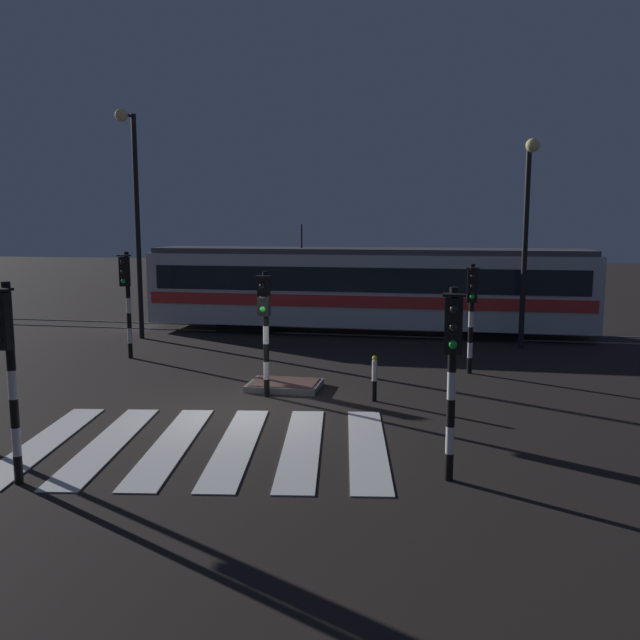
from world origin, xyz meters
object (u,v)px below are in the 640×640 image
traffic_light_corner_far_left (126,289)px  traffic_light_median_centre (265,315)px  street_lamp_trackside_left (134,200)px  bollard_island_edge (374,378)px  tram (366,288)px  traffic_light_corner_far_right (472,302)px  traffic_light_corner_near_right (452,356)px  street_lamp_trackside_right (527,218)px  traffic_light_kerb_mid_left (7,353)px

traffic_light_corner_far_left → traffic_light_median_centre: 6.62m
street_lamp_trackside_left → bollard_island_edge: (9.33, -6.90, -4.46)m
traffic_light_median_centre → tram: bearing=82.9°
traffic_light_corner_far_right → tram: 7.51m
traffic_light_corner_near_right → traffic_light_corner_far_right: size_ratio=1.04×
traffic_light_corner_far_right → traffic_light_median_centre: size_ratio=1.00×
tram → street_lamp_trackside_right: bearing=-23.6°
tram → traffic_light_kerb_mid_left: bearing=-103.3°
traffic_light_kerb_mid_left → traffic_light_corner_far_right: (7.53, 9.61, -0.15)m
traffic_light_corner_near_right → bollard_island_edge: 5.33m
tram → street_lamp_trackside_left: bearing=-159.3°
traffic_light_kerb_mid_left → traffic_light_corner_far_right: size_ratio=1.07×
street_lamp_trackside_left → tram: size_ratio=0.47×
street_lamp_trackside_left → bollard_island_edge: bearing=-36.5°
traffic_light_corner_near_right → traffic_light_corner_far_left: size_ratio=0.97×
traffic_light_corner_far_right → tram: size_ratio=0.18×
traffic_light_corner_far_left → traffic_light_kerb_mid_left: bearing=-73.7°
traffic_light_corner_far_left → traffic_light_corner_far_right: (10.41, -0.22, -0.16)m
traffic_light_corner_far_right → bollard_island_edge: size_ratio=2.79×
traffic_light_kerb_mid_left → bollard_island_edge: traffic_light_kerb_mid_left is taller
traffic_light_corner_far_right → bollard_island_edge: (-2.34, -3.38, -1.48)m
street_lamp_trackside_left → bollard_island_edge: 12.43m
traffic_light_corner_near_right → traffic_light_corner_far_left: bearing=139.5°
traffic_light_corner_near_right → tram: (-3.13, 14.68, -0.38)m
tram → bollard_island_edge: (1.39, -9.89, -1.19)m
traffic_light_corner_near_right → traffic_light_kerb_mid_left: (-6.93, -1.44, 0.07)m
traffic_light_corner_far_left → street_lamp_trackside_right: 13.03m
traffic_light_corner_near_right → bollard_island_edge: traffic_light_corner_near_right is taller
traffic_light_corner_far_left → street_lamp_trackside_right: size_ratio=0.49×
traffic_light_kerb_mid_left → traffic_light_corner_far_right: traffic_light_kerb_mid_left is taller
tram → traffic_light_corner_far_right: bearing=-60.2°
traffic_light_corner_far_right → traffic_light_corner_far_left: bearing=178.8°
street_lamp_trackside_right → bollard_island_edge: (-4.18, -7.46, -3.81)m
traffic_light_corner_near_right → street_lamp_trackside_left: size_ratio=0.40×
traffic_light_corner_far_left → tram: tram is taller
traffic_light_corner_near_right → street_lamp_trackside_left: bearing=133.4°
traffic_light_corner_far_left → street_lamp_trackside_left: 4.51m
traffic_light_corner_far_left → bollard_island_edge: size_ratio=3.00×
traffic_light_corner_far_left → traffic_light_median_centre: traffic_light_corner_far_left is taller
traffic_light_kerb_mid_left → tram: 16.57m
bollard_island_edge → traffic_light_corner_far_right: bearing=55.4°
street_lamp_trackside_left → bollard_island_edge: size_ratio=7.24×
traffic_light_corner_far_right → street_lamp_trackside_left: (-11.66, 3.52, 2.98)m
traffic_light_corner_far_right → bollard_island_edge: 4.37m
bollard_island_edge → street_lamp_trackside_right: bearing=60.7°
traffic_light_kerb_mid_left → traffic_light_median_centre: bearing=67.1°
traffic_light_kerb_mid_left → tram: tram is taller
street_lamp_trackside_left → tram: (7.94, 2.99, -3.27)m
street_lamp_trackside_right → bollard_island_edge: street_lamp_trackside_right is taller
traffic_light_corner_near_right → traffic_light_median_centre: size_ratio=1.05×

